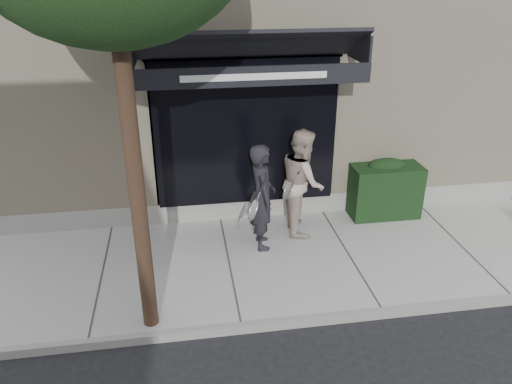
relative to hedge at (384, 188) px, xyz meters
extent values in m
plane|color=black|center=(-1.10, -1.25, -0.66)|extent=(80.00, 80.00, 0.00)
cube|color=#A2A29D|center=(-1.10, -1.25, -0.60)|extent=(20.00, 3.00, 0.12)
cube|color=gray|center=(-1.10, -2.80, -0.59)|extent=(20.00, 0.10, 0.14)
cube|color=beige|center=(-1.10, 3.75, 2.09)|extent=(14.00, 7.00, 5.50)
cube|color=gray|center=(-1.10, 0.45, -0.41)|extent=(14.02, 0.42, 0.50)
cube|color=black|center=(-2.60, 0.30, 1.14)|extent=(3.20, 0.30, 2.60)
cube|color=gray|center=(-4.20, 0.45, 1.14)|extent=(0.08, 0.40, 2.60)
cube|color=gray|center=(-1.00, 0.45, 1.14)|extent=(0.08, 0.40, 2.60)
cube|color=gray|center=(-2.60, 0.45, 2.48)|extent=(3.36, 0.40, 0.12)
cube|color=black|center=(-2.60, -0.25, 2.74)|extent=(3.60, 1.03, 0.55)
cube|color=black|center=(-2.60, -0.75, 2.35)|extent=(3.60, 0.05, 0.30)
cube|color=white|center=(-2.60, -0.78, 2.35)|extent=(2.20, 0.01, 0.10)
cube|color=black|center=(-4.38, -0.25, 2.66)|extent=(0.04, 1.00, 0.45)
cube|color=black|center=(-0.82, -0.25, 2.66)|extent=(0.04, 1.00, 0.45)
cube|color=black|center=(0.00, 0.00, -0.04)|extent=(1.30, 0.70, 1.00)
ellipsoid|color=black|center=(0.00, 0.00, 0.46)|extent=(0.71, 0.38, 0.27)
cylinder|color=black|center=(-4.30, -2.55, 1.74)|extent=(0.20, 0.20, 4.80)
imported|color=black|center=(-2.48, -0.79, 0.38)|extent=(0.44, 0.67, 1.83)
torus|color=silver|center=(-2.68, -1.13, 0.33)|extent=(0.15, 0.31, 0.29)
cylinder|color=silver|center=(-2.68, -1.13, 0.33)|extent=(0.12, 0.28, 0.25)
cylinder|color=silver|center=(-2.68, -1.13, 0.33)|extent=(0.18, 0.03, 0.08)
cylinder|color=black|center=(-2.68, -1.13, 0.33)|extent=(0.20, 0.04, 0.10)
torus|color=silver|center=(-2.86, -1.18, 0.20)|extent=(0.19, 0.32, 0.29)
cylinder|color=silver|center=(-2.86, -1.18, 0.20)|extent=(0.15, 0.28, 0.25)
cylinder|color=silver|center=(-2.86, -1.18, 0.20)|extent=(0.17, 0.05, 0.09)
cylinder|color=black|center=(-2.86, -1.18, 0.20)|extent=(0.20, 0.07, 0.11)
imported|color=#C1AC9A|center=(-1.69, -0.34, 0.41)|extent=(0.77, 0.96, 1.89)
torus|color=silver|center=(-1.99, -0.58, 0.37)|extent=(0.17, 0.31, 0.28)
cylinder|color=silver|center=(-1.99, -0.58, 0.37)|extent=(0.13, 0.27, 0.24)
cylinder|color=silver|center=(-1.99, -0.58, 0.37)|extent=(0.17, 0.02, 0.10)
cylinder|color=black|center=(-1.99, -0.58, 0.37)|extent=(0.19, 0.03, 0.12)
camera|label=1|loc=(-3.74, -8.08, 3.93)|focal=35.00mm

